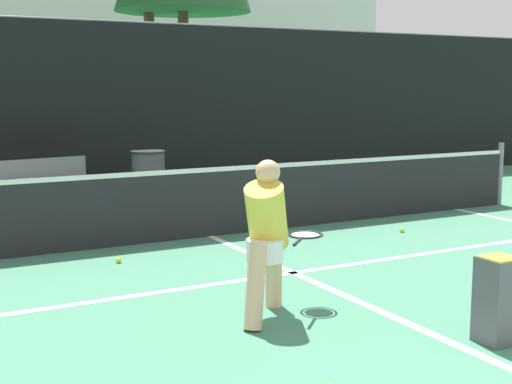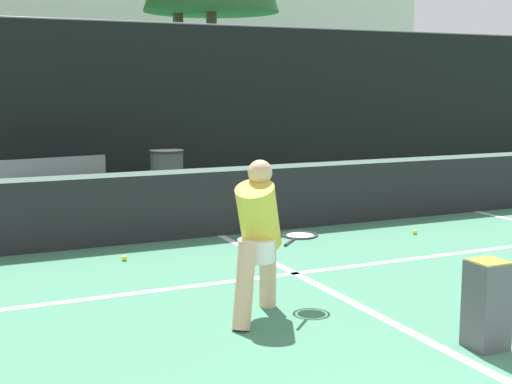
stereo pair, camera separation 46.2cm
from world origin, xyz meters
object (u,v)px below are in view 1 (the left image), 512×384
parked_car (140,151)px  courtside_bench (36,183)px  trash_bin (148,178)px  ball_hopper (497,298)px  player_practicing (267,234)px

parked_car → courtside_bench: bearing=-129.3°
trash_bin → parked_car: bearing=73.0°
ball_hopper → player_practicing: bearing=131.0°
parked_car → ball_hopper: bearing=-95.1°
trash_bin → parked_car: (1.19, 3.90, 0.10)m
trash_bin → parked_car: parked_car is taller
player_practicing → parked_car: (2.33, 10.14, -0.18)m
player_practicing → parked_car: player_practicing is taller
ball_hopper → courtside_bench: courtside_bench is taller
ball_hopper → parked_car: size_ratio=0.15×
courtside_bench → trash_bin: bearing=-13.8°
courtside_bench → trash_bin: (1.86, -0.17, -0.01)m
trash_bin → courtside_bench: bearing=174.7°
courtside_bench → parked_car: (3.06, 3.73, 0.09)m
player_practicing → trash_bin: player_practicing is taller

